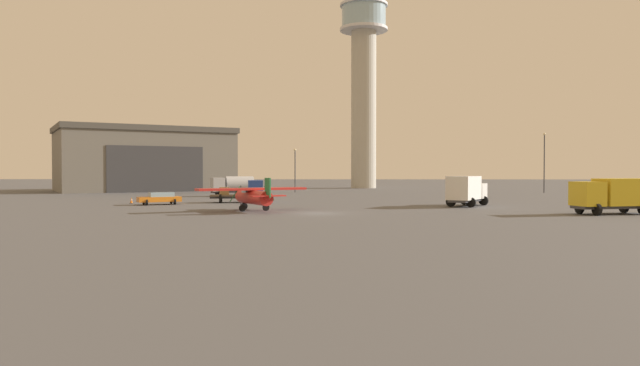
{
  "coord_description": "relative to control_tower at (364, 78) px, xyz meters",
  "views": [
    {
      "loc": [
        1.91,
        -49.99,
        3.71
      ],
      "look_at": [
        -0.37,
        21.11,
        2.19
      ],
      "focal_mm": 32.27,
      "sensor_mm": 36.0,
      "label": 1
    }
  ],
  "objects": [
    {
      "name": "control_tower",
      "position": [
        0.0,
        0.0,
        0.0
      ],
      "size": [
        10.18,
        10.18,
        43.33
      ],
      "color": "#B2AD9E",
      "rests_on": "ground_plane"
    },
    {
      "name": "hangar",
      "position": [
        -41.86,
        -16.87,
        -17.83
      ],
      "size": [
        36.17,
        32.25,
        11.68
      ],
      "rotation": [
        0.0,
        0.0,
        -1.02
      ],
      "color": "#6B665B",
      "rests_on": "ground_plane"
    },
    {
      "name": "car_orange",
      "position": [
        -24.94,
        -61.49,
        -22.95
      ],
      "size": [
        4.82,
        3.79,
        1.37
      ],
      "rotation": [
        0.0,
        0.0,
        3.66
      ],
      "color": "orange",
      "rests_on": "ground_plane"
    },
    {
      "name": "airplane_red",
      "position": [
        -13.18,
        -71.15,
        -22.24
      ],
      "size": [
        9.88,
        7.93,
        3.1
      ],
      "rotation": [
        0.0,
        0.0,
        2.08
      ],
      "color": "red",
      "rests_on": "ground_plane"
    },
    {
      "name": "truck_box_white",
      "position": [
        7.97,
        -63.19,
        -21.97
      ],
      "size": [
        5.37,
        6.84,
        3.15
      ],
      "rotation": [
        0.0,
        0.0,
        1.03
      ],
      "color": "#38383D",
      "rests_on": "ground_plane"
    },
    {
      "name": "ground_plane",
      "position": [
        -7.32,
        -73.67,
        -23.69
      ],
      "size": [
        400.0,
        400.0,
        0.0
      ],
      "primitive_type": "plane",
      "color": "#545456"
    },
    {
      "name": "light_post_east",
      "position": [
        -12.85,
        -25.15,
        -19.13
      ],
      "size": [
        0.44,
        0.44,
        7.52
      ],
      "color": "#38383D",
      "rests_on": "ground_plane"
    },
    {
      "name": "light_post_north",
      "position": [
        29.27,
        -25.75,
        -17.77
      ],
      "size": [
        0.44,
        0.44,
        10.11
      ],
      "color": "#38383D",
      "rests_on": "ground_plane"
    },
    {
      "name": "truck_box_yellow",
      "position": [
        18.12,
        -73.87,
        -21.97
      ],
      "size": [
        7.26,
        4.28,
        3.04
      ],
      "rotation": [
        0.0,
        0.0,
        3.4
      ],
      "color": "#38383D",
      "rests_on": "ground_plane"
    },
    {
      "name": "traffic_cone_near_left",
      "position": [
        -28.96,
        -59.1,
        -23.36
      ],
      "size": [
        0.36,
        0.36,
        0.67
      ],
      "color": "black",
      "rests_on": "ground_plane"
    },
    {
      "name": "truck_flatbed_blue",
      "position": [
        -16.33,
        -56.68,
        -22.43
      ],
      "size": [
        6.39,
        3.73,
        2.59
      ],
      "rotation": [
        0.0,
        0.0,
        0.17
      ],
      "color": "#38383D",
      "rests_on": "ground_plane"
    },
    {
      "name": "truck_fuel_tanker_silver",
      "position": [
        -20.79,
        -40.4,
        -22.04
      ],
      "size": [
        6.44,
        4.53,
        2.91
      ],
      "rotation": [
        0.0,
        0.0,
        3.56
      ],
      "color": "#38383D",
      "rests_on": "ground_plane"
    }
  ]
}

